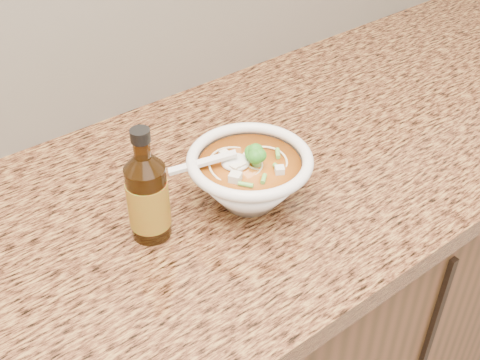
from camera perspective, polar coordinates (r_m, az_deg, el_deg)
counter_slab at (r=0.98m, az=-13.81°, el=-6.66°), size 4.00×0.68×0.04m
soup_bowl at (r=0.99m, az=0.91°, el=0.22°), size 0.22×0.21×0.11m
hot_sauce_bottle at (r=0.92m, az=-8.73°, el=-1.62°), size 0.07×0.07×0.19m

